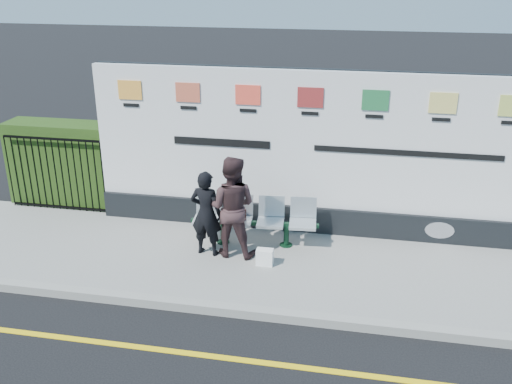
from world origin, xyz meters
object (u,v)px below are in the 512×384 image
at_px(billboard, 308,165).
at_px(woman_right, 232,207).
at_px(bench, 254,232).
at_px(woman_left, 206,213).

xyz_separation_m(billboard, woman_right, (-1.16, -1.21, -0.41)).
bearing_deg(bench, billboard, 37.99).
relative_size(billboard, woman_left, 5.28).
relative_size(bench, woman_left, 1.44).
distance_m(billboard, woman_left, 2.11).
relative_size(billboard, bench, 3.68).
height_order(billboard, bench, billboard).
bearing_deg(woman_right, billboard, -132.18).
height_order(bench, woman_right, woman_right).
height_order(bench, woman_left, woman_left).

